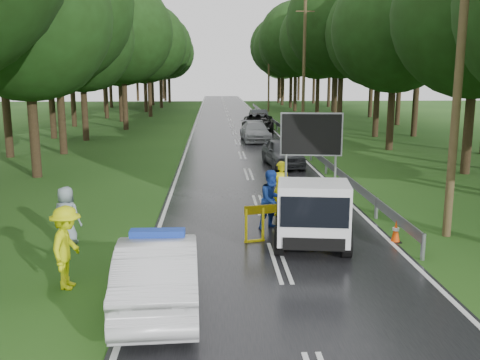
{
  "coord_description": "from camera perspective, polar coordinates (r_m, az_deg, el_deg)",
  "views": [
    {
      "loc": [
        -1.62,
        -12.82,
        4.72
      ],
      "look_at": [
        -0.79,
        4.22,
        1.3
      ],
      "focal_mm": 40.0,
      "sensor_mm": 36.0,
      "label": 1
    }
  ],
  "objects": [
    {
      "name": "work_truck",
      "position": [
        15.23,
        7.61,
        -3.06
      ],
      "size": [
        2.53,
        4.66,
        3.54
      ],
      "rotation": [
        0.0,
        0.0,
        -0.14
      ],
      "color": "gray",
      "rests_on": "ground"
    },
    {
      "name": "road",
      "position": [
        43.11,
        -0.63,
        5.06
      ],
      "size": [
        7.0,
        140.0,
        0.02
      ],
      "primitive_type": "cube",
      "color": "black",
      "rests_on": "ground"
    },
    {
      "name": "utility_pole_far",
      "position": [
        67.17,
        3.09,
        11.61
      ],
      "size": [
        1.4,
        0.24,
        10.0
      ],
      "color": "#4B3B23",
      "rests_on": "ground"
    },
    {
      "name": "queue_car_third",
      "position": [
        43.81,
        1.94,
        6.14
      ],
      "size": [
        3.03,
        5.66,
        1.51
      ],
      "primitive_type": "imported",
      "rotation": [
        0.0,
        0.0,
        -0.1
      ],
      "color": "black",
      "rests_on": "ground"
    },
    {
      "name": "guardrail",
      "position": [
        43.02,
        4.34,
        5.74
      ],
      "size": [
        0.12,
        60.06,
        0.7
      ],
      "color": "gray",
      "rests_on": "ground"
    },
    {
      "name": "police_sedan",
      "position": [
        11.21,
        -8.67,
        -9.6
      ],
      "size": [
        1.8,
        4.54,
        1.62
      ],
      "rotation": [
        0.0,
        0.0,
        3.2
      ],
      "color": "silver",
      "rests_on": "ground"
    },
    {
      "name": "cone_far",
      "position": [
        16.78,
        6.1,
        -3.96
      ],
      "size": [
        0.3,
        0.3,
        0.64
      ],
      "color": "black",
      "rests_on": "ground"
    },
    {
      "name": "utility_pole_near",
      "position": [
        16.32,
        22.41,
        11.71
      ],
      "size": [
        1.4,
        0.24,
        10.0
      ],
      "color": "#4B3B23",
      "rests_on": "ground"
    },
    {
      "name": "officer",
      "position": [
        17.92,
        4.33,
        -0.91
      ],
      "size": [
        0.77,
        0.61,
        1.86
      ],
      "primitive_type": "imported",
      "rotation": [
        0.0,
        0.0,
        3.41
      ],
      "color": "yellow",
      "rests_on": "ground"
    },
    {
      "name": "queue_car_first",
      "position": [
        27.67,
        4.57,
        2.95
      ],
      "size": [
        2.1,
        4.28,
        1.41
      ],
      "primitive_type": "imported",
      "rotation": [
        0.0,
        0.0,
        0.11
      ],
      "color": "#424449",
      "rests_on": "ground"
    },
    {
      "name": "queue_car_fourth",
      "position": [
        50.09,
        2.06,
        6.71
      ],
      "size": [
        1.73,
        4.26,
        1.37
      ],
      "primitive_type": "imported",
      "rotation": [
        0.0,
        0.0,
        0.07
      ],
      "color": "#414549",
      "rests_on": "ground"
    },
    {
      "name": "cone_right",
      "position": [
        15.83,
        16.28,
        -5.29
      ],
      "size": [
        0.3,
        0.3,
        0.64
      ],
      "color": "black",
      "rests_on": "ground"
    },
    {
      "name": "civilian",
      "position": [
        16.36,
        3.44,
        -2.11
      ],
      "size": [
        1.13,
        1.08,
        1.84
      ],
      "primitive_type": "imported",
      "rotation": [
        0.0,
        0.0,
        0.59
      ],
      "color": "#193CA2",
      "rests_on": "ground"
    },
    {
      "name": "bystander_left",
      "position": [
        12.48,
        -17.99,
        -6.87
      ],
      "size": [
        0.77,
        1.25,
        1.88
      ],
      "primitive_type": "imported",
      "rotation": [
        0.0,
        0.0,
        1.51
      ],
      "color": "#CBD80B",
      "rests_on": "ground"
    },
    {
      "name": "cone_left_mid",
      "position": [
        14.1,
        -8.49,
        -7.02
      ],
      "size": [
        0.3,
        0.3,
        0.64
      ],
      "color": "black",
      "rests_on": "ground"
    },
    {
      "name": "cone_near_left",
      "position": [
        12.27,
        -10.74,
        -9.49
      ],
      "size": [
        0.39,
        0.39,
        0.82
      ],
      "color": "black",
      "rests_on": "ground"
    },
    {
      "name": "barrier",
      "position": [
        15.37,
        5.13,
        -3.43
      ],
      "size": [
        2.54,
        0.68,
        1.08
      ],
      "rotation": [
        0.0,
        0.0,
        0.24
      ],
      "color": "yellow",
      "rests_on": "ground"
    },
    {
      "name": "queue_car_second",
      "position": [
        37.81,
        1.65,
        5.18
      ],
      "size": [
        2.11,
        4.72,
        1.34
      ],
      "primitive_type": "imported",
      "rotation": [
        0.0,
        0.0,
        0.05
      ],
      "color": "#9D9FA4",
      "rests_on": "ground"
    },
    {
      "name": "bystander_right",
      "position": [
        15.65,
        -18.01,
        -3.64
      ],
      "size": [
        0.92,
        0.72,
        1.65
      ],
      "primitive_type": "imported",
      "rotation": [
        0.0,
        0.0,
        2.88
      ],
      "color": "gray",
      "rests_on": "ground"
    },
    {
      "name": "cone_center",
      "position": [
        15.41,
        4.67,
        -5.14
      ],
      "size": [
        0.35,
        0.35,
        0.74
      ],
      "color": "black",
      "rests_on": "ground"
    },
    {
      "name": "utility_pole_mid",
      "position": [
        41.39,
        6.83,
        11.73
      ],
      "size": [
        1.4,
        0.24,
        10.0
      ],
      "color": "#4B3B23",
      "rests_on": "ground"
    },
    {
      "name": "ground",
      "position": [
        13.76,
        4.2,
        -8.76
      ],
      "size": [
        160.0,
        160.0,
        0.0
      ],
      "primitive_type": "plane",
      "color": "#1B4112",
      "rests_on": "ground"
    }
  ]
}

